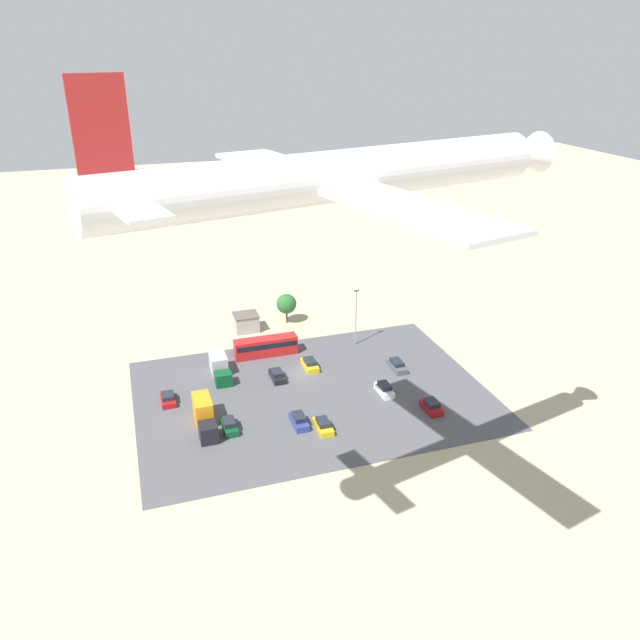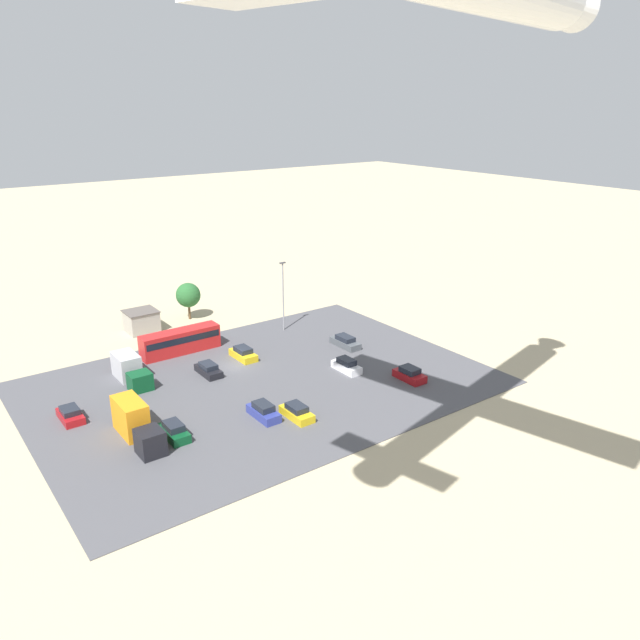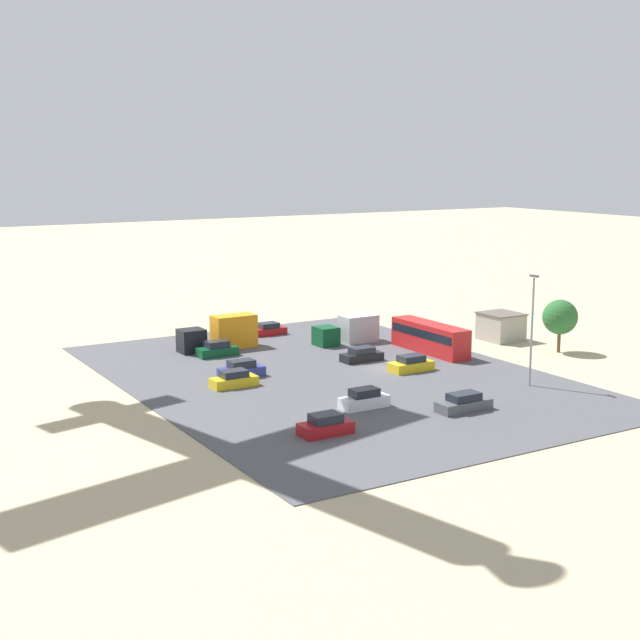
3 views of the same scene
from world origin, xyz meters
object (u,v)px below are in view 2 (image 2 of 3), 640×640
object	(u,v)px
parked_car_4	(209,370)
parked_car_8	(243,354)
parked_car_1	(174,431)
parked_car_6	(70,415)
bus	(180,341)
parked_car_3	(264,412)
parked_truck_1	(130,370)
parked_car_0	(346,366)
parked_car_5	(297,412)
shed_building	(142,321)
parked_truck_0	(136,424)
parked_car_2	(410,374)
parked_car_7	(345,342)

from	to	relation	value
parked_car_4	parked_car_8	size ratio (longest dim) A/B	0.98
parked_car_1	parked_car_6	bearing A→B (deg)	126.47
bus	parked_car_3	world-z (taller)	bus
bus	parked_truck_1	distance (m)	9.74
parked_car_4	parked_car_0	bearing A→B (deg)	-32.91
parked_car_3	parked_car_5	size ratio (longest dim) A/B	1.02
parked_car_4	parked_car_8	bearing A→B (deg)	17.28
bus	parked_car_4	size ratio (longest dim) A/B	2.48
bus	parked_car_3	xyz separation A→B (m)	(0.56, 21.92, -1.00)
parked_car_6	parked_truck_1	bearing A→B (deg)	33.44
shed_building	parked_car_8	distance (m)	18.91
bus	parked_car_1	world-z (taller)	bus
parked_car_5	parked_truck_1	size ratio (longest dim) A/B	0.57
parked_car_8	parked_truck_0	bearing A→B (deg)	-148.23
parked_car_3	parked_car_6	world-z (taller)	parked_car_3
shed_building	parked_car_8	xyz separation A→B (m)	(-6.74, 17.64, -0.86)
parked_car_8	parked_car_0	bearing A→B (deg)	-52.98
parked_car_1	parked_car_3	world-z (taller)	parked_car_3
shed_building	parked_car_1	distance (m)	32.39
shed_building	parked_car_0	xyz separation A→B (m)	(-15.07, 28.68, -0.82)
parked_car_1	parked_car_8	distance (m)	20.61
parked_truck_1	shed_building	bearing A→B (deg)	-115.53
bus	parked_car_8	world-z (taller)	bus
parked_car_0	parked_truck_0	size ratio (longest dim) A/B	0.49
parked_car_6	parked_truck_1	xyz separation A→B (m)	(-8.62, -5.69, 0.78)
parked_truck_0	bus	bearing A→B (deg)	-125.38
parked_car_0	parked_car_8	size ratio (longest dim) A/B	0.96
parked_car_2	parked_truck_0	bearing A→B (deg)	-10.82
shed_building	parked_truck_1	size ratio (longest dim) A/B	0.60
parked_car_3	parked_car_5	xyz separation A→B (m)	(-2.80, 2.12, -0.05)
parked_car_4	parked_car_6	bearing A→B (deg)	-173.76
parked_car_3	parked_car_0	bearing A→B (deg)	-163.90
bus	parked_car_6	distance (m)	20.08
parked_car_3	shed_building	bearing A→B (deg)	-89.11
parked_car_0	parked_car_1	xyz separation A→B (m)	(23.89, 2.47, -0.01)
parked_car_4	parked_car_7	bearing A→B (deg)	-8.05
parked_car_4	parked_truck_1	world-z (taller)	parked_truck_1
parked_car_2	parked_truck_1	distance (m)	33.36
shed_building	parked_truck_0	bearing A→B (deg)	67.88
parked_car_4	parked_truck_0	size ratio (longest dim) A/B	0.50
shed_building	parked_car_7	xyz separation A→B (m)	(-20.04, 22.19, -0.87)
parked_car_3	parked_car_6	xyz separation A→B (m)	(16.60, -11.56, -0.09)
parked_car_0	parked_car_3	xyz separation A→B (m)	(14.56, 4.20, 0.00)
parked_car_0	parked_car_4	size ratio (longest dim) A/B	0.98
bus	parked_car_7	distance (m)	22.07
parked_car_6	parked_car_7	distance (m)	36.13
parked_car_5	parked_truck_1	distance (m)	22.18
parked_car_2	parked_car_3	world-z (taller)	parked_car_3
parked_truck_1	parked_car_3	bearing A→B (deg)	114.82
parked_car_0	parked_car_3	world-z (taller)	parked_car_3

